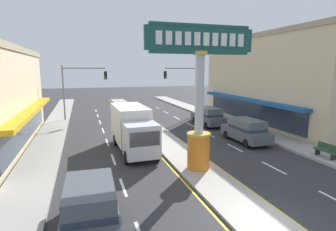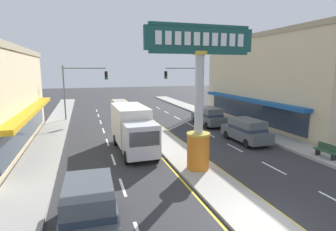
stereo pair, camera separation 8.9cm
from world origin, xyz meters
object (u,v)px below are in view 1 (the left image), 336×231
district_sign (199,103)px  traffic_light_right_side (187,82)px  suv_far_right_lane (90,210)px  suv_mid_left_lane (246,130)px  traffic_light_left_side (80,83)px  box_truck_near_left_lane (132,127)px  suv_near_right_lane (208,116)px  street_bench (326,150)px  storefront_right (289,80)px

district_sign → traffic_light_right_side: district_sign is taller
suv_far_right_lane → suv_mid_left_lane: bearing=36.7°
traffic_light_left_side → suv_mid_left_lane: bearing=-47.7°
box_truck_near_left_lane → suv_mid_left_lane: size_ratio=1.50×
suv_far_right_lane → box_truck_near_left_lane: box_truck_near_left_lane is taller
box_truck_near_left_lane → suv_mid_left_lane: 9.09m
traffic_light_right_side → suv_mid_left_lane: size_ratio=1.33×
traffic_light_right_side → district_sign: bearing=-109.3°
suv_near_right_lane → suv_far_right_lane: size_ratio=1.00×
traffic_light_right_side → box_truck_near_left_lane: 16.39m
street_bench → district_sign: bearing=174.9°
suv_far_right_lane → street_bench: (14.80, 3.88, -0.34)m
storefront_right → box_truck_near_left_lane: bearing=-163.6°
storefront_right → suv_far_right_lane: bearing=-144.7°
suv_near_right_lane → suv_mid_left_lane: size_ratio=1.00×
suv_mid_left_lane → suv_near_right_lane: bearing=90.0°
suv_near_right_lane → suv_mid_left_lane: (0.00, -6.88, 0.00)m
box_truck_near_left_lane → suv_mid_left_lane: (9.04, -0.64, -0.71)m
suv_far_right_lane → district_sign: bearing=37.1°
storefront_right → street_bench: size_ratio=12.42×
suv_mid_left_lane → suv_far_right_lane: bearing=-143.3°
traffic_light_left_side → traffic_light_right_side: bearing=0.4°
suv_far_right_lane → traffic_light_left_side: bearing=90.7°
district_sign → suv_far_right_lane: (-6.14, -4.65, -2.97)m
traffic_light_right_side → street_bench: size_ratio=3.88×
district_sign → traffic_light_right_side: size_ratio=1.30×
traffic_light_left_side → box_truck_near_left_lane: 13.86m
traffic_light_left_side → storefront_right: bearing=-19.8°
suv_mid_left_lane → traffic_light_right_side: bearing=88.8°
box_truck_near_left_lane → street_bench: bearing=-27.2°
suv_near_right_lane → street_bench: size_ratio=2.90×
box_truck_near_left_lane → suv_far_right_lane: bearing=-108.3°
traffic_light_right_side → suv_near_right_lane: size_ratio=1.34×
suv_mid_left_lane → district_sign: bearing=-143.7°
storefront_right → traffic_light_left_side: (-21.68, 7.80, -0.42)m
storefront_right → suv_near_right_lane: 9.86m
traffic_light_left_side → box_truck_near_left_lane: traffic_light_left_side is taller
box_truck_near_left_lane → street_bench: size_ratio=4.35×
traffic_light_left_side → suv_near_right_lane: 14.72m
district_sign → suv_near_right_lane: size_ratio=1.74×
district_sign → storefront_right: (15.25, 10.51, 0.71)m
suv_far_right_lane → box_truck_near_left_lane: size_ratio=0.67×
district_sign → traffic_light_right_side: 19.50m
traffic_light_left_side → street_bench: (15.09, -19.09, -3.60)m
suv_near_right_lane → street_bench: (2.51, -12.17, -0.34)m
storefront_right → suv_mid_left_lane: 11.51m
traffic_light_left_side → suv_near_right_lane: bearing=-28.8°
suv_mid_left_lane → box_truck_near_left_lane: bearing=176.0°
suv_far_right_lane → suv_mid_left_lane: same height
district_sign → suv_far_right_lane: size_ratio=1.73×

